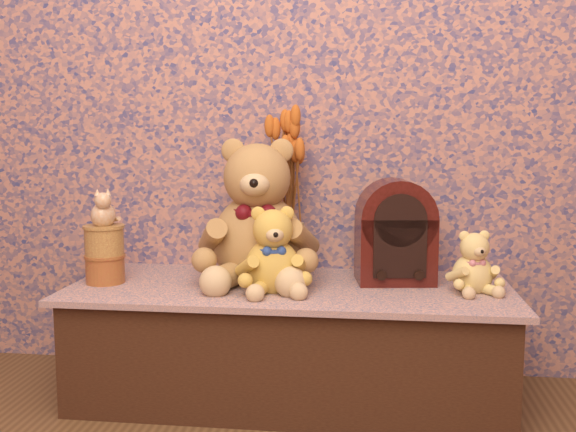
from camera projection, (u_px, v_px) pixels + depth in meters
name	position (u px, v px, depth m)	size (l,w,h in m)	color
display_shelf	(290.00, 341.00, 2.20)	(1.46, 0.60, 0.39)	#3C507C
teddy_large	(258.00, 205.00, 2.23)	(0.41, 0.49, 0.52)	olive
teddy_medium	(272.00, 246.00, 2.09)	(0.23, 0.28, 0.29)	gold
teddy_small	(473.00, 259.00, 2.08)	(0.17, 0.20, 0.21)	#DDC069
cathedral_radio	(395.00, 231.00, 2.21)	(0.26, 0.18, 0.35)	#3A100A
ceramic_vase	(289.00, 249.00, 2.35)	(0.11, 0.11, 0.19)	tan
dried_stalks	(289.00, 166.00, 2.31)	(0.21, 0.21, 0.41)	#C35D1F
biscuit_tin_lower	(105.00, 269.00, 2.21)	(0.13, 0.13, 0.09)	#AC8232
biscuit_tin_upper	(104.00, 241.00, 2.20)	(0.13, 0.13, 0.10)	#D8BD5E
cat_figurine	(103.00, 207.00, 2.18)	(0.09, 0.11, 0.13)	silver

